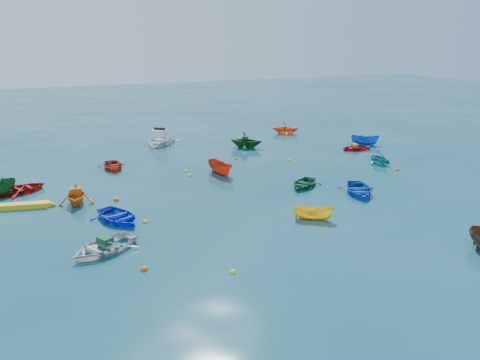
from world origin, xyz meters
name	(u,v)px	position (x,y,z in m)	size (l,w,h in m)	color
ground	(271,208)	(0.00, 0.00, 0.00)	(160.00, 160.00, 0.00)	#093645
dinghy_blue_sw	(118,221)	(-9.18, 1.53, 0.00)	(2.47, 3.45, 0.72)	#102ACE
dinghy_white_near	(104,251)	(-10.45, -2.25, 0.00)	(2.56, 3.58, 0.74)	silver
dinghy_blue_se	(359,193)	(6.86, 0.23, 0.00)	(2.51, 3.50, 0.73)	blue
dinghy_orange_w	(77,204)	(-11.19, 5.54, 0.00)	(2.28, 2.65, 1.39)	orange
sampan_yellow_mid	(313,219)	(1.51, -2.64, 0.00)	(0.91, 2.42, 0.94)	yellow
dinghy_green_e	(304,186)	(4.13, 3.01, 0.00)	(2.10, 2.93, 0.61)	#12502A
dinghy_cyan_se	(378,163)	(13.13, 6.01, 0.00)	(2.05, 2.38, 1.25)	teal
dinghy_red_nw	(22,192)	(-14.54, 9.38, 0.00)	(2.37, 3.31, 0.69)	#AB140E
sampan_orange_n	(221,174)	(-0.29, 8.26, 0.00)	(1.12, 2.96, 1.15)	red
dinghy_green_n	(246,148)	(5.07, 15.62, 0.00)	(2.63, 3.05, 1.60)	#114C18
dinghy_red_ne	(355,150)	(14.25, 10.83, 0.00)	(1.99, 2.78, 0.58)	red
sampan_blue_far	(364,144)	(16.50, 12.40, 0.00)	(1.04, 2.75, 1.06)	blue
dinghy_red_far	(113,168)	(-7.84, 13.08, 0.00)	(2.19, 3.07, 0.64)	#AF1F0E
dinghy_orange_far	(285,134)	(11.65, 19.97, 0.00)	(2.40, 2.78, 1.46)	orange
kayak_yellow	(20,208)	(-14.58, 6.00, 0.00)	(0.64, 4.22, 0.43)	yellow
motorboat_white	(160,144)	(-2.20, 20.35, 0.00)	(3.33, 4.66, 1.57)	white
tarp_green_a	(105,240)	(-10.37, -2.20, 0.55)	(0.72, 0.55, 0.35)	#124B2A
tarp_orange_a	(76,191)	(-11.18, 5.59, 0.87)	(0.71, 0.54, 0.34)	#C65114
tarp_green_b	(245,138)	(4.99, 15.68, 0.95)	(0.62, 0.47, 0.30)	#114523
tarp_orange_b	(355,145)	(14.15, 10.84, 0.44)	(0.60, 0.46, 0.29)	orange
buoy_or_a	(144,270)	(-9.00, -5.03, 0.00)	(0.36, 0.36, 0.36)	#F8570D
buoy_ye_a	(233,273)	(-5.31, -6.86, 0.00)	(0.32, 0.32, 0.32)	yellow
buoy_or_b	(309,188)	(4.34, 2.56, 0.00)	(0.30, 0.30, 0.30)	#DC5F0B
buoy_ye_b	(145,223)	(-7.77, 0.66, 0.00)	(0.31, 0.31, 0.31)	gold
buoy_or_c	(116,201)	(-8.77, 5.13, 0.00)	(0.38, 0.38, 0.38)	#E64C0C
buoy_ye_c	(190,176)	(-2.68, 8.65, 0.00)	(0.32, 0.32, 0.32)	yellow
buoy_or_d	(397,170)	(13.21, 3.80, 0.00)	(0.38, 0.38, 0.38)	orange
buoy_ye_d	(186,171)	(-2.61, 9.96, 0.00)	(0.29, 0.29, 0.29)	yellow
buoy_or_e	(236,159)	(2.49, 11.92, 0.00)	(0.30, 0.30, 0.30)	#E64E0C
buoy_ye_e	(289,160)	(6.63, 9.76, 0.00)	(0.33, 0.33, 0.33)	yellow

